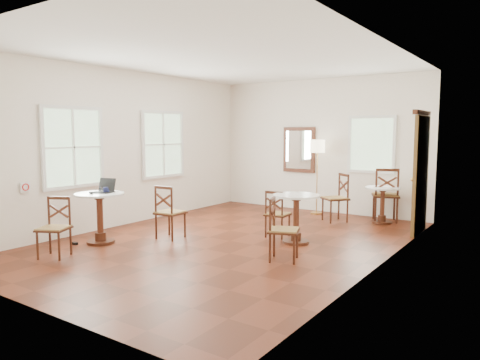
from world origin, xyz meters
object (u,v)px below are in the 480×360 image
(chair_near_b, at_px, (55,227))
(floor_lamp, at_px, (317,151))
(power_adapter, at_px, (75,243))
(chair_near_a, at_px, (169,212))
(navy_mug, at_px, (106,190))
(water_glass, at_px, (101,190))
(cafe_table_near, at_px, (100,212))
(chair_back_a, at_px, (386,195))
(chair_mid_a, at_px, (277,214))
(cafe_table_mid, at_px, (296,213))
(chair_mid_b, at_px, (282,230))
(cafe_table_back, at_px, (382,201))
(laptop, at_px, (105,189))
(chair_back_b, at_px, (336,198))
(mouse, at_px, (91,193))

(chair_near_b, relative_size, floor_lamp, 0.53)
(power_adapter, bearing_deg, chair_near_a, 50.68)
(floor_lamp, distance_m, navy_mug, 4.75)
(navy_mug, xyz_separation_m, water_glass, (-0.10, -0.03, -0.00))
(cafe_table_near, xyz_separation_m, chair_back_a, (3.30, 4.45, 0.03))
(chair_mid_a, relative_size, floor_lamp, 0.49)
(cafe_table_mid, height_order, chair_near_b, chair_near_b)
(chair_mid_b, height_order, chair_back_a, chair_back_a)
(cafe_table_back, xyz_separation_m, water_glass, (-3.31, -4.21, 0.43))
(chair_near_a, height_order, laptop, laptop)
(cafe_table_back, bearing_deg, power_adapter, -128.06)
(chair_near_a, relative_size, floor_lamp, 0.56)
(cafe_table_mid, distance_m, chair_mid_a, 0.52)
(cafe_table_near, bearing_deg, cafe_table_mid, 34.66)
(chair_near_b, bearing_deg, power_adapter, 95.77)
(cafe_table_near, bearing_deg, chair_near_b, -82.74)
(water_glass, bearing_deg, laptop, 94.69)
(navy_mug, height_order, water_glass, navy_mug)
(chair_back_b, bearing_deg, cafe_table_back, 62.13)
(chair_back_b, distance_m, laptop, 4.54)
(cafe_table_back, height_order, mouse, mouse)
(chair_mid_b, height_order, laptop, laptop)
(power_adapter, bearing_deg, chair_near_b, -57.31)
(chair_near_a, distance_m, chair_back_b, 3.50)
(chair_back_b, xyz_separation_m, power_adapter, (-2.73, -4.22, -0.46))
(cafe_table_back, bearing_deg, cafe_table_mid, -105.41)
(chair_back_b, relative_size, navy_mug, 7.98)
(chair_near_b, distance_m, floor_lamp, 5.70)
(cafe_table_near, height_order, laptop, laptop)
(chair_near_a, distance_m, chair_mid_a, 1.85)
(power_adapter, bearing_deg, cafe_table_near, 49.90)
(laptop, relative_size, power_adapter, 3.55)
(chair_near_a, bearing_deg, cafe_table_mid, -157.89)
(floor_lamp, xyz_separation_m, navy_mug, (-1.68, -4.41, -0.52))
(chair_near_a, height_order, chair_back_a, chair_back_a)
(mouse, bearing_deg, chair_near_a, 37.81)
(cafe_table_mid, height_order, chair_mid_a, chair_mid_a)
(chair_near_b, bearing_deg, cafe_table_back, 31.25)
(cafe_table_mid, height_order, chair_back_b, chair_back_b)
(cafe_table_back, distance_m, water_glass, 5.37)
(cafe_table_mid, distance_m, chair_near_b, 3.71)
(chair_back_b, relative_size, water_glass, 10.86)
(chair_near_b, distance_m, laptop, 1.12)
(chair_near_b, bearing_deg, cafe_table_mid, 20.22)
(cafe_table_mid, relative_size, power_adapter, 7.82)
(chair_near_b, xyz_separation_m, chair_mid_a, (2.05, 2.92, -0.03))
(laptop, height_order, power_adapter, laptop)
(cafe_table_back, height_order, chair_back_b, chair_back_b)
(cafe_table_back, bearing_deg, chair_near_b, -121.83)
(navy_mug, bearing_deg, chair_near_a, 52.78)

